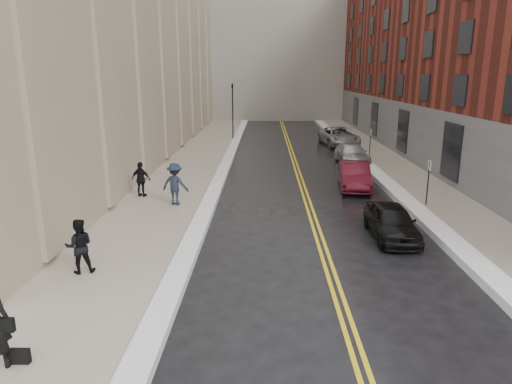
{
  "coord_description": "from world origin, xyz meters",
  "views": [
    {
      "loc": [
        0.43,
        -12.48,
        6.04
      ],
      "look_at": [
        0.08,
        4.59,
        1.6
      ],
      "focal_mm": 32.0,
      "sensor_mm": 36.0,
      "label": 1
    }
  ],
  "objects_px": {
    "pedestrian_b": "(175,184)",
    "pedestrian_c": "(141,179)",
    "pedestrian_a": "(79,246)",
    "car_maroon": "(355,176)",
    "car_black": "(392,221)",
    "car_silver_near": "(352,154)",
    "car_silver_far": "(339,136)"
  },
  "relations": [
    {
      "from": "car_maroon",
      "to": "pedestrian_a",
      "type": "xyz_separation_m",
      "value": [
        -10.43,
        -11.3,
        0.29
      ]
    },
    {
      "from": "pedestrian_b",
      "to": "pedestrian_c",
      "type": "xyz_separation_m",
      "value": [
        -1.95,
        1.41,
        -0.11
      ]
    },
    {
      "from": "car_maroon",
      "to": "car_silver_near",
      "type": "xyz_separation_m",
      "value": [
        1.16,
        7.19,
        -0.04
      ]
    },
    {
      "from": "car_silver_near",
      "to": "car_silver_far",
      "type": "xyz_separation_m",
      "value": [
        0.4,
        8.25,
        0.11
      ]
    },
    {
      "from": "car_maroon",
      "to": "car_silver_near",
      "type": "bearing_deg",
      "value": 86.4
    },
    {
      "from": "car_maroon",
      "to": "pedestrian_b",
      "type": "relative_size",
      "value": 2.22
    },
    {
      "from": "car_black",
      "to": "car_silver_far",
      "type": "height_order",
      "value": "car_silver_far"
    },
    {
      "from": "car_silver_near",
      "to": "pedestrian_a",
      "type": "relative_size",
      "value": 2.75
    },
    {
      "from": "pedestrian_a",
      "to": "car_maroon",
      "type": "bearing_deg",
      "value": -151.51
    },
    {
      "from": "pedestrian_a",
      "to": "car_silver_far",
      "type": "bearing_deg",
      "value": -132.94
    },
    {
      "from": "car_black",
      "to": "pedestrian_a",
      "type": "relative_size",
      "value": 2.25
    },
    {
      "from": "pedestrian_a",
      "to": "pedestrian_c",
      "type": "bearing_deg",
      "value": -105.67
    },
    {
      "from": "car_black",
      "to": "pedestrian_a",
      "type": "distance_m",
      "value": 11.0
    },
    {
      "from": "car_silver_far",
      "to": "pedestrian_b",
      "type": "height_order",
      "value": "pedestrian_b"
    },
    {
      "from": "car_black",
      "to": "car_silver_near",
      "type": "bearing_deg",
      "value": 85.06
    },
    {
      "from": "car_maroon",
      "to": "car_silver_far",
      "type": "bearing_deg",
      "value": 89.8
    },
    {
      "from": "car_silver_far",
      "to": "pedestrian_c",
      "type": "xyz_separation_m",
      "value": [
        -12.47,
        -17.84,
        0.23
      ]
    },
    {
      "from": "car_black",
      "to": "car_silver_near",
      "type": "height_order",
      "value": "car_silver_near"
    },
    {
      "from": "car_maroon",
      "to": "pedestrian_c",
      "type": "height_order",
      "value": "pedestrian_c"
    },
    {
      "from": "pedestrian_a",
      "to": "pedestrian_b",
      "type": "xyz_separation_m",
      "value": [
        1.47,
        7.49,
        0.12
      ]
    },
    {
      "from": "car_black",
      "to": "pedestrian_c",
      "type": "relative_size",
      "value": 2.21
    },
    {
      "from": "pedestrian_b",
      "to": "pedestrian_c",
      "type": "height_order",
      "value": "pedestrian_b"
    },
    {
      "from": "pedestrian_c",
      "to": "car_maroon",
      "type": "bearing_deg",
      "value": -153.18
    },
    {
      "from": "pedestrian_b",
      "to": "pedestrian_c",
      "type": "distance_m",
      "value": 2.41
    },
    {
      "from": "car_silver_far",
      "to": "pedestrian_a",
      "type": "bearing_deg",
      "value": -122.13
    },
    {
      "from": "car_maroon",
      "to": "car_silver_near",
      "type": "distance_m",
      "value": 7.28
    },
    {
      "from": "car_silver_far",
      "to": "pedestrian_c",
      "type": "bearing_deg",
      "value": -132.94
    },
    {
      "from": "car_silver_near",
      "to": "pedestrian_b",
      "type": "relative_size",
      "value": 2.39
    },
    {
      "from": "car_silver_near",
      "to": "car_maroon",
      "type": "bearing_deg",
      "value": -101.25
    },
    {
      "from": "pedestrian_a",
      "to": "pedestrian_c",
      "type": "height_order",
      "value": "pedestrian_c"
    },
    {
      "from": "car_maroon",
      "to": "pedestrian_a",
      "type": "relative_size",
      "value": 2.55
    },
    {
      "from": "pedestrian_a",
      "to": "car_black",
      "type": "bearing_deg",
      "value": -179.49
    }
  ]
}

